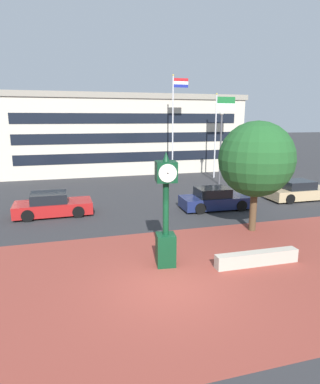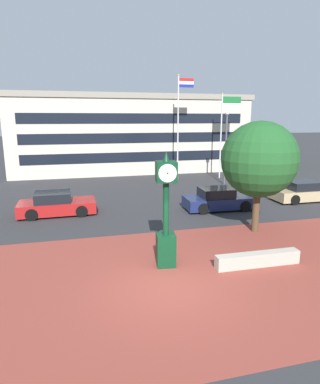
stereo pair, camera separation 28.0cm
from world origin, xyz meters
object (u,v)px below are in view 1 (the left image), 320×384
object	(u,v)px
flagpole_secondary	(219,126)
street_lamp_post	(221,139)
car_street_distant	(298,191)
civic_building	(121,132)
street_clock	(166,216)
car_street_near	(215,199)
car_street_mid	(52,205)
flagpole_primary	(174,122)
plaza_tree	(258,161)

from	to	relation	value
flagpole_secondary	street_lamp_post	distance (m)	3.34
car_street_distant	civic_building	size ratio (longest dim) A/B	0.18
street_clock	civic_building	world-z (taller)	civic_building
car_street_near	car_street_mid	size ratio (longest dim) A/B	0.99
street_lamp_post	civic_building	bearing A→B (deg)	116.10
car_street_distant	street_clock	bearing A→B (deg)	-56.76
flagpole_primary	car_street_distant	bearing A→B (deg)	-58.27
plaza_tree	street_lamp_post	distance (m)	11.17
plaza_tree	flagpole_secondary	bearing A→B (deg)	71.86
flagpole_secondary	street_clock	bearing A→B (deg)	-120.85
street_clock	civic_building	size ratio (longest dim) A/B	0.18
car_street_mid	civic_building	size ratio (longest dim) A/B	0.18
car_street_near	plaza_tree	bearing A→B (deg)	6.03
flagpole_secondary	street_lamp_post	xyz separation A→B (m)	(-1.19, -2.98, -0.92)
car_street_mid	street_lamp_post	bearing A→B (deg)	112.53
street_clock	flagpole_primary	world-z (taller)	flagpole_primary
car_street_distant	flagpole_primary	distance (m)	11.60
civic_building	plaza_tree	bearing A→B (deg)	-83.24
car_street_near	car_street_distant	size ratio (longest dim) A/B	0.97
civic_building	street_lamp_post	world-z (taller)	civic_building
plaza_tree	car_street_distant	world-z (taller)	plaza_tree
car_street_near	street_lamp_post	world-z (taller)	street_lamp_post
car_street_distant	car_street_mid	bearing A→B (deg)	-91.44
plaza_tree	car_street_mid	xyz separation A→B (m)	(-9.45, 5.10, -2.76)
flagpole_secondary	plaza_tree	bearing A→B (deg)	-108.14
car_street_near	street_lamp_post	size ratio (longest dim) A/B	0.71
car_street_mid	street_lamp_post	distance (m)	14.23
flagpole_primary	civic_building	xyz separation A→B (m)	(-3.05, 9.26, -1.21)
plaza_tree	car_street_mid	world-z (taller)	plaza_tree
street_clock	car_street_mid	xyz separation A→B (m)	(-4.18, 7.76, -1.28)
car_street_mid	flagpole_primary	distance (m)	13.72
flagpole_primary	civic_building	world-z (taller)	flagpole_primary
car_street_distant	street_lamp_post	bearing A→B (deg)	-155.54
flagpole_primary	flagpole_secondary	size ratio (longest dim) A/B	1.19
car_street_near	flagpole_primary	size ratio (longest dim) A/B	0.47
plaza_tree	car_street_near	distance (m)	4.78
flagpole_secondary	civic_building	world-z (taller)	civic_building
street_clock	flagpole_secondary	xyz separation A→B (m)	(9.74, 16.31, 2.71)
car_street_near	flagpole_secondary	size ratio (longest dim) A/B	0.56
street_lamp_post	flagpole_secondary	bearing A→B (deg)	68.27
plaza_tree	car_street_near	size ratio (longest dim) A/B	1.25
car_street_distant	flagpole_primary	world-z (taller)	flagpole_primary
civic_building	street_clock	bearing A→B (deg)	-95.71
flagpole_secondary	civic_building	xyz separation A→B (m)	(-7.19, 9.26, -0.80)
street_clock	plaza_tree	distance (m)	6.09
flagpole_primary	flagpole_secondary	bearing A→B (deg)	0.00
car_street_near	street_clock	bearing A→B (deg)	-35.38
flagpole_secondary	civic_building	distance (m)	11.75
car_street_mid	car_street_distant	world-z (taller)	same
car_street_distant	street_lamp_post	distance (m)	7.39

